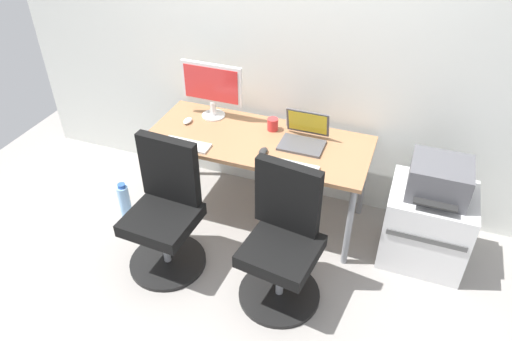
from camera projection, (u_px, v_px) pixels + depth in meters
name	position (u px, v px, depth m)	size (l,w,h in m)	color
ground_plane	(258.00, 213.00, 3.87)	(5.28, 5.28, 0.00)	gray
back_wall	(279.00, 39.00, 3.42)	(4.40, 0.04, 2.60)	silver
desk	(258.00, 147.00, 3.49)	(1.61, 0.67, 0.70)	#996B47
office_chair_left	(166.00, 213.00, 3.23)	(0.54, 0.54, 0.94)	black
office_chair_right	(283.00, 243.00, 3.00)	(0.54, 0.54, 0.94)	black
side_cabinet	(426.00, 225.00, 3.33)	(0.56, 0.50, 0.57)	silver
printer	(439.00, 179.00, 3.09)	(0.38, 0.40, 0.24)	#515156
water_bottle_on_floor	(125.00, 201.00, 3.76)	(0.09, 0.09, 0.31)	#8CBFF2
desktop_monitor	(212.00, 87.00, 3.58)	(0.48, 0.18, 0.43)	silver
open_laptop	(304.00, 136.00, 3.39)	(0.31, 0.28, 0.22)	#4C4C51
keyboard_by_monitor	(187.00, 145.00, 3.38)	(0.34, 0.12, 0.02)	silver
keyboard_by_laptop	(293.00, 167.00, 3.16)	(0.34, 0.12, 0.02)	#B7B7B7
mouse_by_monitor	(188.00, 121.00, 3.64)	(0.06, 0.10, 0.03)	silver
mouse_by_laptop	(263.00, 151.00, 3.30)	(0.06, 0.10, 0.03)	#2D2D2D
coffee_mug	(273.00, 124.00, 3.54)	(0.08, 0.08, 0.09)	red
pen_cup	(291.00, 119.00, 3.59)	(0.07, 0.07, 0.10)	slate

